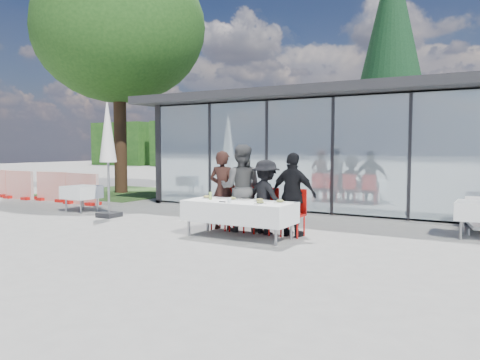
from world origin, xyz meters
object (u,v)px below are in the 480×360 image
Objects in this scene: diner_b at (241,188)px; plate_extra at (260,203)px; folded_eyeglasses at (222,202)px; market_umbrella at (108,141)px; diner_chair_c at (267,208)px; plate_a at (207,197)px; conifer_tree at (391,50)px; plate_d at (280,202)px; diner_chair_a at (225,205)px; spare_table_left at (82,192)px; diner_c at (266,197)px; diner_chair_d at (294,210)px; plate_c at (260,200)px; diner_a at (223,190)px; deciduous_tree at (118,30)px; dining_table at (239,211)px; spare_table_right at (479,211)px; plate_b at (232,199)px; diner_d at (293,195)px; construction_barriers at (8,186)px; juice_bottle at (210,196)px; diner_chair_b at (243,206)px.

diner_b is 7.88× the size of plate_extra.
folded_eyeglasses is 0.05× the size of market_umbrella.
diner_chair_c reaches higher than plate_a.
plate_d is at bearing -86.78° from conifer_tree.
spare_table_left is at bearing 176.06° from diner_chair_a.
diner_c is 0.96m from plate_extra.
diner_chair_c is at bearing 66.25° from folded_eyeglasses.
diner_chair_d is 4.05× the size of plate_c.
diner_a is at bearing -177.48° from diner_chair_d.
deciduous_tree is at bearing 151.26° from diner_chair_c.
folded_eyeglasses is at bearing -122.80° from dining_table.
diner_a is 11.04m from deciduous_tree.
spare_table_right is 8.90m from market_umbrella.
plate_b is at bearing 71.12° from diner_c.
diner_chair_d is (0.00, 0.08, -0.33)m from diner_d.
diner_chair_a reaches higher than plate_a.
construction_barriers is at bearing 169.43° from plate_d.
conifer_tree is (0.34, 12.67, 5.21)m from plate_b.
diner_chair_a is (-0.81, 0.75, -0.00)m from dining_table.
plate_b is (-0.47, -0.59, -0.01)m from diner_c.
diner_b is at bearing 143.57° from plate_c.
diner_c reaches higher than plate_extra.
plate_d is at bearing -6.63° from market_umbrella.
dining_table is 1.17m from diner_d.
diner_c reaches higher than dining_table.
spare_table_left is 1.00× the size of spare_table_right.
deciduous_tree reaches higher than juice_bottle.
deciduous_tree is (-9.75, 5.00, 5.94)m from diner_chair_d.
plate_c is 0.03× the size of deciduous_tree.
diner_chair_b is 0.72m from plate_b.
diner_chair_a and diner_chair_c have the same top height.
diner_b reaches higher than juice_bottle.
diner_c is 0.76m from plate_b.
juice_bottle is at bearing 97.70° from diner_a.
plate_a is at bearing -11.29° from spare_table_left.
market_umbrella is (-4.20, 1.05, 1.25)m from folded_eyeglasses.
diner_chair_d is at bearing 0.00° from diner_chair_a.
plate_d is at bearing 54.39° from plate_extra.
plate_c is 5.00m from market_umbrella.
juice_bottle is at bearing 171.92° from plate_extra.
spare_table_left is (-5.17, 1.14, -0.27)m from juice_bottle.
folded_eyeglasses is at bearing -89.80° from plate_b.
juice_bottle is (-0.93, -0.72, 0.04)m from diner_c.
spare_table_right is at bearing 29.29° from dining_table.
folded_eyeglasses is at bearing -13.73° from construction_barriers.
construction_barriers is (-11.01, 2.69, -0.32)m from folded_eyeglasses.
diner_b is 11.36m from deciduous_tree.
conifer_tree reaches higher than plate_b.
conifer_tree is (0.81, 12.80, 5.16)m from juice_bottle.
juice_bottle is (-1.27, 0.18, 0.05)m from plate_extra.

